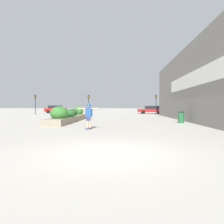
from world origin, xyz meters
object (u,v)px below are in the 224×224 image
trash_bin (181,117)px  traffic_light_left (89,101)px  skateboard (89,128)px  traffic_light_right (156,101)px  traffic_light_far_left (35,101)px  car_center_right (151,110)px  skateboarder (89,113)px  car_center_left (56,109)px  car_leftmost (193,109)px

trash_bin → traffic_light_left: (-10.18, 17.27, 1.71)m
skateboard → traffic_light_right: traffic_light_right is taller
traffic_light_right → trash_bin: bearing=-91.9°
skateboard → traffic_light_far_left: (-12.57, 22.95, 2.13)m
car_center_right → traffic_light_far_left: bearing=102.5°
skateboarder → car_center_left: size_ratio=0.36×
skateboarder → car_leftmost: 32.09m
trash_bin → car_center_left: car_center_left is taller
skateboarder → car_center_left: (-11.10, 29.14, -0.18)m
traffic_light_left → traffic_light_right: traffic_light_right is taller
car_center_left → traffic_light_right: (18.25, -6.85, 1.39)m
car_center_right → traffic_light_right: traffic_light_right is taller
car_leftmost → skateboard: bearing=152.6°
skateboard → car_leftmost: (14.76, 28.49, 0.70)m
traffic_light_left → trash_bin: bearing=-59.5°
skateboarder → car_center_left: 31.18m
skateboard → skateboarder: skateboarder is taller
car_center_right → traffic_light_right: 5.21m
trash_bin → traffic_light_left: bearing=120.5°
car_center_left → traffic_light_left: traffic_light_left is taller
skateboarder → trash_bin: bearing=53.4°
traffic_light_right → traffic_light_far_left: size_ratio=0.98×
trash_bin → traffic_light_left: 20.12m
traffic_light_right → traffic_light_far_left: (-19.72, 0.67, 0.03)m
car_leftmost → traffic_light_right: traffic_light_right is taller
car_center_left → traffic_light_far_left: (-1.47, -6.19, 1.42)m
car_center_left → skateboard: bearing=20.8°
car_center_right → traffic_light_left: traffic_light_left is taller
skateboarder → car_leftmost: size_ratio=0.33×
traffic_light_right → traffic_light_far_left: traffic_light_far_left is taller
skateboard → traffic_light_far_left: bearing=133.9°
skateboard → traffic_light_far_left: size_ratio=0.24×
skateboarder → car_center_left: bearing=126.1°
car_center_left → traffic_light_far_left: 6.52m
traffic_light_far_left → traffic_light_right: bearing=-1.9°
trash_bin → car_center_left: (-17.68, 23.96, 0.33)m
skateboard → traffic_light_left: bearing=114.3°
traffic_light_far_left → skateboard: bearing=-61.3°
skateboarder → trash_bin: (6.58, 5.18, -0.51)m
trash_bin → traffic_light_far_left: 26.19m
skateboard → trash_bin: bearing=53.4°
car_center_left → trash_bin: bearing=36.4°
skateboarder → traffic_light_left: traffic_light_left is taller
car_leftmost → traffic_light_left: traffic_light_left is taller
traffic_light_left → traffic_light_right: (10.75, -0.16, 0.01)m
car_leftmost → car_center_right: (-7.69, -1.19, -0.03)m
trash_bin → car_leftmost: bearing=70.7°
skateboard → car_leftmost: size_ratio=0.18×
car_center_right → traffic_light_right: (0.08, -5.01, 1.42)m
skateboard → car_center_right: 28.21m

